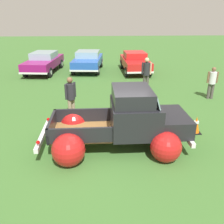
% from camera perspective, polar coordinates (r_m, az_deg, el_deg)
% --- Properties ---
extents(ground_plane, '(80.00, 80.00, 0.00)m').
position_cam_1_polar(ground_plane, '(7.90, 0.42, -7.93)').
color(ground_plane, '#3D6B2D').
extents(vintage_pickup_truck, '(4.64, 2.81, 1.96)m').
position_cam_1_polar(vintage_pickup_truck, '(7.58, 3.37, -2.88)').
color(vintage_pickup_truck, black).
rests_on(vintage_pickup_truck, ground).
extents(show_car_0, '(2.35, 4.76, 1.43)m').
position_cam_1_polar(show_car_0, '(18.23, -15.95, 11.57)').
color(show_car_0, black).
rests_on(show_car_0, ground).
extents(show_car_1, '(2.32, 4.30, 1.43)m').
position_cam_1_polar(show_car_1, '(18.12, -5.77, 12.24)').
color(show_car_1, black).
rests_on(show_car_1, ground).
extents(show_car_2, '(1.87, 4.19, 1.43)m').
position_cam_1_polar(show_car_2, '(17.65, 5.52, 11.95)').
color(show_car_2, black).
rests_on(show_car_2, ground).
extents(spectator_0, '(0.54, 0.37, 1.60)m').
position_cam_1_polar(spectator_0, '(12.83, 22.80, 6.82)').
color(spectator_0, '#4C4742').
rests_on(spectator_0, ground).
extents(spectator_1, '(0.54, 0.38, 1.84)m').
position_cam_1_polar(spectator_1, '(13.14, 8.21, 9.40)').
color(spectator_1, '#4C4742').
rests_on(spectator_1, ground).
extents(spectator_2, '(0.48, 0.48, 1.74)m').
position_cam_1_polar(spectator_2, '(9.57, -9.83, 3.90)').
color(spectator_2, gray).
rests_on(spectator_2, ground).
extents(lane_cone_0, '(0.36, 0.36, 0.63)m').
position_cam_1_polar(lane_cone_0, '(9.04, 19.44, -2.93)').
color(lane_cone_0, black).
rests_on(lane_cone_0, ground).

